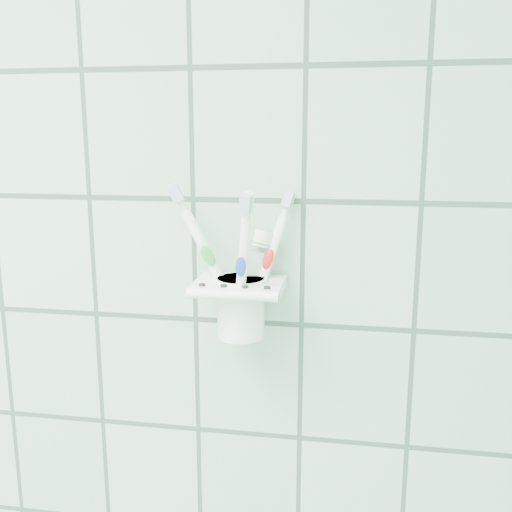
{
  "coord_description": "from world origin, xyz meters",
  "views": [
    {
      "loc": [
        0.79,
        0.47,
        1.5
      ],
      "look_at": [
        0.68,
        1.1,
        1.36
      ],
      "focal_mm": 40.0,
      "sensor_mm": 36.0,
      "label": 1
    }
  ],
  "objects_px": {
    "toothbrush_orange": "(236,258)",
    "toothpaste_tube": "(242,272)",
    "toothbrush_blue": "(245,259)",
    "cup": "(241,304)",
    "toothbrush_pink": "(244,249)",
    "holder_bracket": "(239,287)"
  },
  "relations": [
    {
      "from": "cup",
      "to": "toothbrush_blue",
      "type": "bearing_deg",
      "value": -10.44
    },
    {
      "from": "holder_bracket",
      "to": "toothbrush_blue",
      "type": "height_order",
      "value": "toothbrush_blue"
    },
    {
      "from": "holder_bracket",
      "to": "toothbrush_blue",
      "type": "xyz_separation_m",
      "value": [
        0.01,
        0.0,
        0.04
      ]
    },
    {
      "from": "toothbrush_orange",
      "to": "toothpaste_tube",
      "type": "xyz_separation_m",
      "value": [
        0.0,
        0.02,
        -0.02
      ]
    },
    {
      "from": "holder_bracket",
      "to": "toothbrush_orange",
      "type": "relative_size",
      "value": 0.58
    },
    {
      "from": "toothpaste_tube",
      "to": "cup",
      "type": "bearing_deg",
      "value": -101.14
    },
    {
      "from": "toothpaste_tube",
      "to": "holder_bracket",
      "type": "bearing_deg",
      "value": -106.51
    },
    {
      "from": "toothbrush_pink",
      "to": "toothbrush_blue",
      "type": "height_order",
      "value": "toothbrush_pink"
    },
    {
      "from": "toothbrush_orange",
      "to": "toothbrush_pink",
      "type": "bearing_deg",
      "value": 88.41
    },
    {
      "from": "cup",
      "to": "holder_bracket",
      "type": "bearing_deg",
      "value": -109.4
    },
    {
      "from": "toothpaste_tube",
      "to": "toothbrush_blue",
      "type": "bearing_deg",
      "value": -64.48
    },
    {
      "from": "toothbrush_blue",
      "to": "toothpaste_tube",
      "type": "relative_size",
      "value": 1.35
    },
    {
      "from": "toothbrush_blue",
      "to": "holder_bracket",
      "type": "bearing_deg",
      "value": -152.66
    },
    {
      "from": "holder_bracket",
      "to": "toothpaste_tube",
      "type": "xyz_separation_m",
      "value": [
        0.0,
        0.01,
        0.02
      ]
    },
    {
      "from": "cup",
      "to": "toothbrush_orange",
      "type": "distance_m",
      "value": 0.06
    },
    {
      "from": "cup",
      "to": "toothpaste_tube",
      "type": "xyz_separation_m",
      "value": [
        0.0,
        0.01,
        0.04
      ]
    },
    {
      "from": "holder_bracket",
      "to": "toothbrush_pink",
      "type": "distance_m",
      "value": 0.05
    },
    {
      "from": "cup",
      "to": "toothbrush_orange",
      "type": "xyz_separation_m",
      "value": [
        -0.0,
        -0.01,
        0.06
      ]
    },
    {
      "from": "toothbrush_blue",
      "to": "toothbrush_orange",
      "type": "bearing_deg",
      "value": -128.87
    },
    {
      "from": "holder_bracket",
      "to": "toothbrush_blue",
      "type": "relative_size",
      "value": 0.6
    },
    {
      "from": "toothbrush_orange",
      "to": "toothpaste_tube",
      "type": "bearing_deg",
      "value": 89.19
    },
    {
      "from": "toothbrush_orange",
      "to": "toothpaste_tube",
      "type": "height_order",
      "value": "toothbrush_orange"
    }
  ]
}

